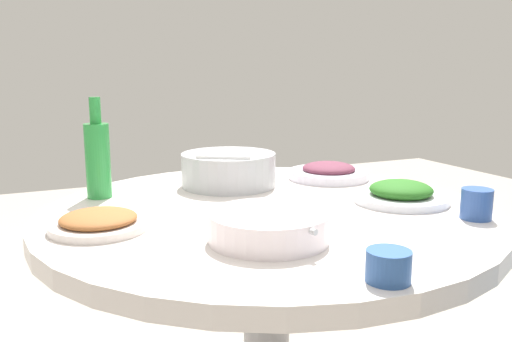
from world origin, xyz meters
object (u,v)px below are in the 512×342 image
at_px(tea_cup_far, 477,204).
at_px(rice_bowl, 229,169).
at_px(dish_greens, 401,194).
at_px(dish_eggplant, 329,172).
at_px(dish_stirfry, 99,222).
at_px(tea_cup_near, 388,266).
at_px(round_dining_table, 267,251).
at_px(soup_bowl, 269,227).
at_px(green_bottle, 98,158).

bearing_deg(tea_cup_far, rice_bowl, 34.89).
height_order(dish_greens, dish_eggplant, dish_greens).
relative_size(dish_stirfry, tea_cup_near, 2.84).
distance_m(round_dining_table, dish_eggplant, 0.43).
xyz_separation_m(rice_bowl, dish_eggplant, (-0.03, -0.32, -0.03)).
xyz_separation_m(dish_greens, tea_cup_near, (-0.41, 0.36, 0.00)).
bearing_deg(round_dining_table, soup_bowl, 155.25).
bearing_deg(soup_bowl, green_bottle, 26.14).
distance_m(round_dining_table, tea_cup_near, 0.52).
height_order(dish_eggplant, tea_cup_far, tea_cup_far).
relative_size(soup_bowl, dish_eggplant, 1.05).
relative_size(soup_bowl, tea_cup_near, 3.54).
xyz_separation_m(rice_bowl, tea_cup_near, (-0.78, 0.03, -0.02)).
bearing_deg(soup_bowl, dish_stirfry, 53.95).
distance_m(soup_bowl, dish_eggplant, 0.65).
relative_size(round_dining_table, rice_bowl, 4.05).
distance_m(dish_greens, green_bottle, 0.80).
relative_size(round_dining_table, dish_greens, 4.58).
height_order(soup_bowl, dish_eggplant, soup_bowl).
height_order(rice_bowl, dish_stirfry, rice_bowl).
relative_size(dish_stirfry, tea_cup_far, 2.98).
height_order(tea_cup_near, tea_cup_far, tea_cup_far).
bearing_deg(tea_cup_near, rice_bowl, -1.93).
distance_m(dish_eggplant, tea_cup_far, 0.53).
distance_m(round_dining_table, tea_cup_far, 0.51).
bearing_deg(dish_greens, rice_bowl, 42.75).
height_order(green_bottle, tea_cup_far, green_bottle).
relative_size(soup_bowl, green_bottle, 0.98).
height_order(round_dining_table, tea_cup_far, tea_cup_far).
distance_m(soup_bowl, dish_greens, 0.47).
bearing_deg(green_bottle, tea_cup_far, -126.96).
xyz_separation_m(round_dining_table, dish_eggplant, (0.24, -0.33, 0.13)).
height_order(rice_bowl, dish_eggplant, rice_bowl).
height_order(round_dining_table, green_bottle, green_bottle).
distance_m(dish_greens, tea_cup_far, 0.21).
height_order(green_bottle, tea_cup_near, green_bottle).
bearing_deg(dish_eggplant, dish_stirfry, 109.25).
distance_m(round_dining_table, rice_bowl, 0.32).
bearing_deg(tea_cup_near, dish_greens, -41.20).
bearing_deg(green_bottle, dish_eggplant, -93.55).
bearing_deg(rice_bowl, tea_cup_far, -145.11).
xyz_separation_m(round_dining_table, rice_bowl, (0.28, -0.01, 0.16)).
bearing_deg(dish_greens, tea_cup_near, 138.80).
bearing_deg(dish_greens, round_dining_table, 75.95).
relative_size(round_dining_table, tea_cup_far, 15.81).
relative_size(rice_bowl, green_bottle, 1.03).
bearing_deg(soup_bowl, dish_eggplant, -42.52).
xyz_separation_m(green_bottle, tea_cup_near, (-0.79, -0.34, -0.08)).
relative_size(round_dining_table, dish_eggplant, 4.48).
height_order(round_dining_table, dish_stirfry, dish_stirfry).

